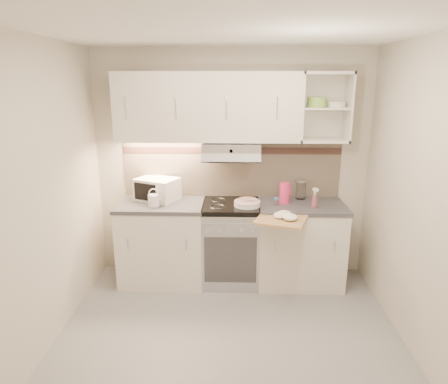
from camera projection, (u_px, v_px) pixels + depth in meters
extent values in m
plane|color=gray|center=(229.00, 341.00, 3.43)|extent=(3.00, 3.00, 0.00)
cube|color=beige|center=(231.00, 166.00, 4.44)|extent=(3.00, 0.04, 2.50)
cube|color=beige|center=(224.00, 296.00, 1.74)|extent=(3.00, 0.04, 2.50)
cube|color=beige|center=(39.00, 201.00, 3.13)|extent=(0.04, 2.80, 2.50)
cube|color=beige|center=(425.00, 204.00, 3.05)|extent=(0.04, 2.80, 2.50)
cube|color=white|center=(230.00, 30.00, 2.76)|extent=(3.00, 2.80, 0.04)
cube|color=#C6B299|center=(231.00, 168.00, 4.44)|extent=(2.40, 0.02, 0.64)
cube|color=#3C2521|center=(232.00, 151.00, 4.38)|extent=(2.40, 0.01, 0.08)
cube|color=silver|center=(207.00, 107.00, 4.11)|extent=(1.90, 0.34, 0.70)
cube|color=silver|center=(325.00, 107.00, 4.07)|extent=(0.50, 0.34, 0.70)
cylinder|color=#7CB545|center=(317.00, 102.00, 4.06)|extent=(0.19, 0.19, 0.10)
cylinder|color=white|center=(337.00, 104.00, 4.06)|extent=(0.18, 0.18, 0.06)
cube|color=#B7B7BC|center=(231.00, 148.00, 4.18)|extent=(0.60, 0.40, 0.12)
cube|color=silver|center=(163.00, 244.00, 4.39)|extent=(0.90, 0.60, 0.86)
cube|color=#47474C|center=(161.00, 205.00, 4.27)|extent=(0.92, 0.62, 0.04)
cube|color=silver|center=(299.00, 245.00, 4.35)|extent=(0.90, 0.60, 0.86)
cube|color=#47474C|center=(302.00, 206.00, 4.23)|extent=(0.92, 0.62, 0.04)
cube|color=#B7B7BC|center=(231.00, 245.00, 4.37)|extent=(0.60, 0.58, 0.85)
cube|color=black|center=(231.00, 206.00, 4.25)|extent=(0.60, 0.60, 0.05)
cube|color=white|center=(157.00, 189.00, 4.35)|extent=(0.52, 0.46, 0.24)
cube|color=black|center=(155.00, 193.00, 4.20)|extent=(0.26, 0.13, 0.19)
cylinder|color=white|center=(154.00, 200.00, 4.14)|extent=(0.11, 0.11, 0.12)
cone|color=white|center=(162.00, 198.00, 4.16)|extent=(0.16, 0.08, 0.10)
torus|color=white|center=(153.00, 193.00, 4.12)|extent=(0.10, 0.04, 0.10)
cylinder|color=white|center=(247.00, 205.00, 4.16)|extent=(0.28, 0.28, 0.02)
cylinder|color=white|center=(247.00, 203.00, 4.16)|extent=(0.28, 0.28, 0.02)
cylinder|color=white|center=(247.00, 202.00, 4.15)|extent=(0.28, 0.28, 0.02)
cube|color=silver|center=(247.00, 201.00, 4.15)|extent=(0.17, 0.07, 0.01)
cylinder|color=#B39449|center=(247.00, 201.00, 4.23)|extent=(0.20, 0.20, 0.05)
cylinder|color=#E02E5E|center=(285.00, 193.00, 4.24)|extent=(0.11, 0.11, 0.22)
cube|color=#E02E5E|center=(290.00, 191.00, 4.22)|extent=(0.02, 0.03, 0.09)
cylinder|color=silver|center=(301.00, 190.00, 4.39)|extent=(0.11, 0.11, 0.19)
cylinder|color=#B7B7BC|center=(301.00, 181.00, 4.36)|extent=(0.11, 0.11, 0.02)
cylinder|color=silver|center=(276.00, 202.00, 4.18)|extent=(0.05, 0.05, 0.06)
cylinder|color=blue|center=(276.00, 199.00, 4.17)|extent=(0.05, 0.05, 0.02)
cone|color=#D67D8D|center=(314.00, 201.00, 4.10)|extent=(0.08, 0.08, 0.14)
cube|color=tan|center=(281.00, 220.00, 3.83)|extent=(0.56, 0.53, 0.02)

